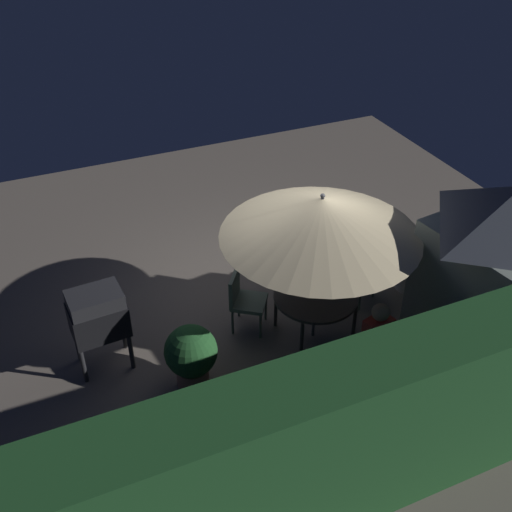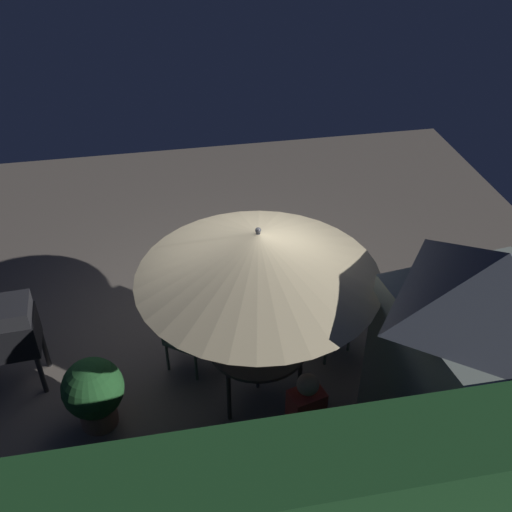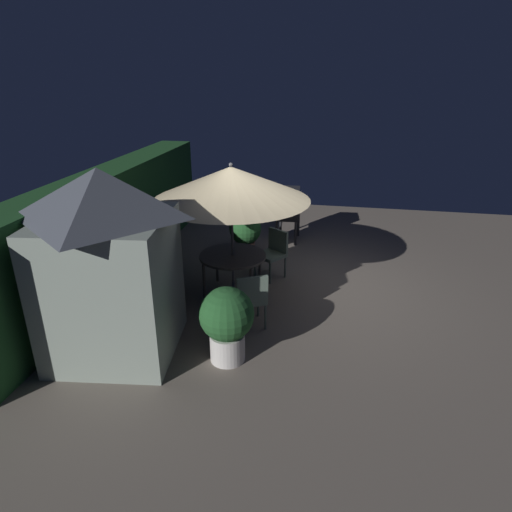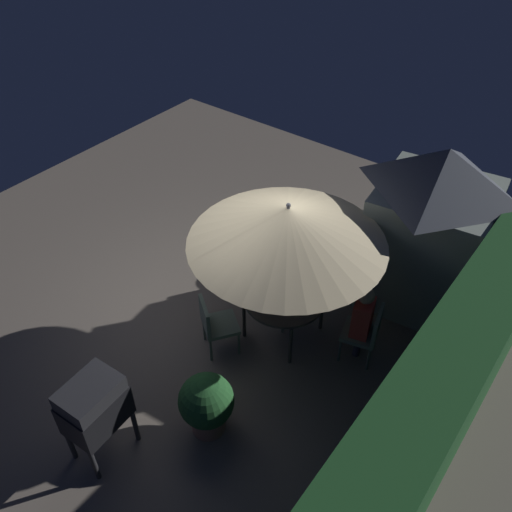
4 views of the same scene
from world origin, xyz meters
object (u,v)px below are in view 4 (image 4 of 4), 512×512
Objects in this scene: patio_umbrella at (288,225)px; chair_toward_hedge at (214,323)px; chair_far_side at (295,254)px; potted_plant_by_grill at (332,227)px; chair_near_shed at (367,331)px; potted_plant_by_shed at (207,403)px; person_in_red at (363,316)px; bbq_grill at (94,406)px; patio_table at (284,300)px; garden_shed at (431,227)px.

chair_toward_hedge is (0.82, -0.58, -1.44)m from patio_umbrella.
chair_far_side is 0.87m from potted_plant_by_grill.
chair_near_shed is 2.36m from potted_plant_by_shed.
chair_far_side is at bearing -115.99° from person_in_red.
potted_plant_by_grill is (-2.74, 0.20, 0.09)m from chair_toward_hedge.
potted_plant_by_grill is (-4.72, 0.23, -0.24)m from bbq_grill.
chair_far_side is 0.71× the size of person_in_red.
patio_umbrella is 1.86m from chair_far_side.
potted_plant_by_grill reaches higher than patio_table.
patio_table is 1.30m from patio_umbrella.
patio_table is 1.02m from chair_toward_hedge.
patio_table is (1.95, -1.18, -0.64)m from garden_shed.
chair_far_side reaches higher than patio_table.
chair_far_side and chair_toward_hedge have the same top height.
potted_plant_by_shed reaches higher than patio_table.
bbq_grill is 1.33× the size of chair_near_shed.
garden_shed reaches higher than potted_plant_by_shed.
patio_table is at bearing -31.16° from garden_shed.
chair_near_shed is at bearing 104.95° from patio_umbrella.
bbq_grill is (2.80, -0.61, -1.11)m from patio_umbrella.
chair_toward_hedge is (1.88, -0.06, 0.00)m from chair_far_side.
potted_plant_by_shed is 0.71× the size of person_in_red.
chair_toward_hedge reaches higher than potted_plant_by_shed.
potted_plant_by_grill is (-0.86, 0.14, 0.09)m from chair_far_side.
garden_shed is 2.41× the size of potted_plant_by_grill.
chair_near_shed is (-0.31, 1.15, -0.14)m from patio_table.
chair_far_side is 2.99m from potted_plant_by_shed.
garden_shed is 2.87× the size of potted_plant_by_shed.
patio_umbrella is at bearing 167.70° from bbq_grill.
chair_toward_hedge is at bearing -4.13° from potted_plant_by_grill.
bbq_grill reaches higher than chair_near_shed.
patio_table is at bearing 144.81° from chair_toward_hedge.
potted_plant_by_shed is at bearing -14.75° from garden_shed.
potted_plant_by_shed is 3.81m from potted_plant_by_grill.
patio_table is 1.86m from potted_plant_by_shed.
person_in_red is at bearing -3.84° from garden_shed.
chair_far_side is (-1.06, -0.52, -1.44)m from patio_umbrella.
garden_shed is 1.75m from person_in_red.
garden_shed is 2.24× the size of patio_table.
bbq_grill is 2.01m from chair_toward_hedge.
garden_shed reaches higher than patio_umbrella.
bbq_grill is (2.80, -0.61, 0.19)m from patio_table.
potted_plant_by_grill is (0.03, -1.56, -0.70)m from garden_shed.
chair_toward_hedge is at bearing -32.40° from garden_shed.
potted_plant_by_shed is (2.15, -0.97, -0.02)m from chair_near_shed.
garden_shed is at bearing 147.60° from chair_toward_hedge.
chair_far_side is at bearing -153.72° from patio_table.
person_in_red reaches higher than bbq_grill.
chair_far_side is (-0.75, -1.67, 0.00)m from chair_near_shed.
garden_shed is 2.84× the size of chair_toward_hedge.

